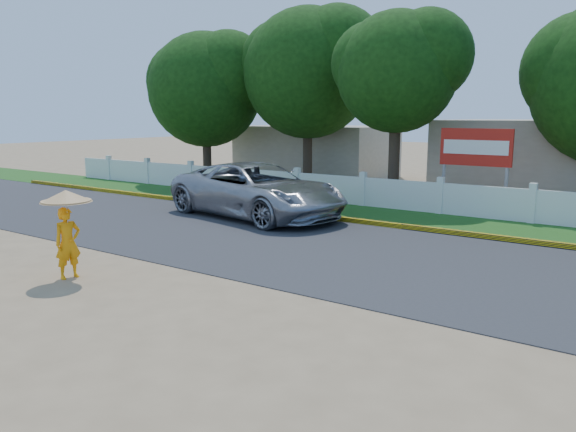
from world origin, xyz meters
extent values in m
plane|color=#9E8460|center=(0.00, 0.00, 0.00)|extent=(120.00, 120.00, 0.00)
cube|color=#38383A|center=(0.00, 4.50, 0.01)|extent=(60.00, 7.00, 0.02)
cube|color=#2D601E|center=(0.00, 9.75, 0.01)|extent=(60.00, 3.50, 0.03)
cube|color=yellow|center=(0.00, 8.05, 0.08)|extent=(40.00, 0.18, 0.16)
cube|color=silver|center=(0.00, 11.20, 0.55)|extent=(40.00, 0.10, 1.10)
cube|color=#B7AD99|center=(3.00, 18.00, 1.60)|extent=(10.00, 6.00, 3.20)
cube|color=#B7AD99|center=(-10.00, 19.00, 1.40)|extent=(8.00, 5.00, 2.80)
imported|color=#9A9BA1|center=(-4.88, 7.15, 0.91)|extent=(7.02, 4.17, 1.83)
imported|color=#FD990D|center=(-3.68, -0.83, 0.76)|extent=(0.45, 0.61, 1.52)
cylinder|color=#939398|center=(-3.63, -0.83, 1.34)|extent=(0.02, 0.02, 0.98)
cone|color=tan|center=(-3.63, -0.83, 1.76)|extent=(1.04, 1.04, 0.25)
cylinder|color=gray|center=(-0.30, 12.30, 1.00)|extent=(0.12, 0.12, 2.00)
cylinder|color=gray|center=(1.90, 12.30, 1.00)|extent=(0.12, 0.12, 2.00)
cube|color=red|center=(0.80, 12.30, 2.30)|extent=(2.50, 0.12, 1.30)
cube|color=silver|center=(0.80, 12.24, 2.30)|extent=(2.25, 0.02, 0.49)
cylinder|color=#473828|center=(-13.42, 13.84, 1.54)|extent=(0.44, 0.44, 3.07)
sphere|color=#1A4A11|center=(-13.42, 13.84, 4.66)|extent=(5.76, 5.76, 5.76)
cylinder|color=#473828|center=(-2.59, 13.00, 1.88)|extent=(0.44, 0.44, 3.75)
sphere|color=#1A4A11|center=(-2.59, 13.00, 5.03)|extent=(4.66, 4.66, 4.66)
cylinder|color=#473828|center=(-8.00, 15.03, 1.83)|extent=(0.44, 0.44, 3.65)
sphere|color=#1A4A11|center=(-8.00, 15.03, 5.32)|extent=(6.06, 6.06, 6.06)
camera|label=1|loc=(6.73, -7.60, 3.43)|focal=35.00mm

